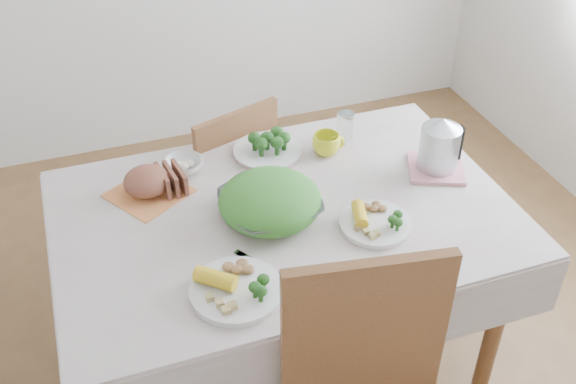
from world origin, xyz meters
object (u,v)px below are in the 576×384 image
object	(u,v)px
dining_table	(285,293)
electric_kettle	(440,142)
dinner_plate_left	(236,291)
dinner_plate_right	(375,224)
salad_bowl	(270,207)
chair_far	(216,178)
yellow_mug	(326,144)

from	to	relation	value
dining_table	electric_kettle	world-z (taller)	electric_kettle
dinner_plate_left	dinner_plate_right	bearing A→B (deg)	15.65
salad_bowl	electric_kettle	distance (m)	0.65
chair_far	dinner_plate_right	xyz separation A→B (m)	(0.33, -0.83, 0.31)
electric_kettle	chair_far	bearing A→B (deg)	161.22
yellow_mug	dining_table	bearing A→B (deg)	-133.56
salad_bowl	dinner_plate_right	world-z (taller)	salad_bowl
dinner_plate_right	electric_kettle	xyz separation A→B (m)	(0.34, 0.21, 0.11)
electric_kettle	yellow_mug	bearing A→B (deg)	169.10
salad_bowl	dinner_plate_right	xyz separation A→B (m)	(0.30, -0.16, -0.03)
dining_table	dinner_plate_left	size ratio (longest dim) A/B	5.19
dinner_plate_left	electric_kettle	bearing A→B (deg)	22.83
dining_table	dinner_plate_left	distance (m)	0.57
dinner_plate_right	electric_kettle	bearing A→B (deg)	32.14
dining_table	salad_bowl	bearing A→B (deg)	-165.23
dining_table	dinner_plate_right	size ratio (longest dim) A/B	5.96
electric_kettle	dinner_plate_left	bearing A→B (deg)	-133.24
dinner_plate_left	dinner_plate_right	distance (m)	0.52
salad_bowl	dinner_plate_left	bearing A→B (deg)	-123.74
salad_bowl	yellow_mug	world-z (taller)	yellow_mug
chair_far	electric_kettle	bearing A→B (deg)	118.63
salad_bowl	dinner_plate_left	distance (m)	0.36
dining_table	yellow_mug	world-z (taller)	yellow_mug
dining_table	dinner_plate_right	bearing A→B (deg)	-34.89
chair_far	dinner_plate_right	distance (m)	0.95
salad_bowl	yellow_mug	bearing A→B (deg)	42.49
chair_far	yellow_mug	bearing A→B (deg)	112.45
dining_table	electric_kettle	xyz separation A→B (m)	(0.59, 0.04, 0.51)
dinner_plate_left	dinner_plate_right	xyz separation A→B (m)	(0.50, 0.14, 0.00)
chair_far	dining_table	bearing A→B (deg)	78.27
salad_bowl	dinner_plate_right	size ratio (longest dim) A/B	1.34
chair_far	electric_kettle	xyz separation A→B (m)	(0.67, -0.62, 0.42)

